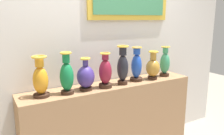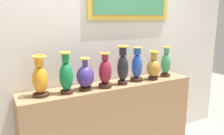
{
  "view_description": "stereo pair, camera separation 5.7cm",
  "coord_description": "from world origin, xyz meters",
  "px_view_note": "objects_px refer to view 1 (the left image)",
  "views": [
    {
      "loc": [
        -1.23,
        -2.12,
        1.67
      ],
      "look_at": [
        0.0,
        0.0,
        1.14
      ],
      "focal_mm": 35.94,
      "sensor_mm": 36.0,
      "label": 1
    },
    {
      "loc": [
        -1.18,
        -2.14,
        1.67
      ],
      "look_at": [
        0.0,
        0.0,
        1.14
      ],
      "focal_mm": 35.94,
      "sensor_mm": 36.0,
      "label": 2
    }
  ],
  "objects_px": {
    "vase_amber": "(40,79)",
    "vase_ochre": "(153,67)",
    "vase_emerald": "(67,76)",
    "vase_burgundy": "(105,72)",
    "vase_onyx": "(123,66)",
    "vase_jade": "(165,63)",
    "vase_indigo": "(86,76)",
    "vase_sapphire": "(136,66)"
  },
  "relations": [
    {
      "from": "vase_amber",
      "to": "vase_sapphire",
      "type": "relative_size",
      "value": 0.97
    },
    {
      "from": "vase_onyx",
      "to": "vase_sapphire",
      "type": "height_order",
      "value": "vase_onyx"
    },
    {
      "from": "vase_indigo",
      "to": "vase_onyx",
      "type": "xyz_separation_m",
      "value": [
        0.44,
        -0.02,
        0.06
      ]
    },
    {
      "from": "vase_ochre",
      "to": "vase_jade",
      "type": "relative_size",
      "value": 0.91
    },
    {
      "from": "vase_indigo",
      "to": "vase_jade",
      "type": "height_order",
      "value": "vase_jade"
    },
    {
      "from": "vase_jade",
      "to": "vase_indigo",
      "type": "bearing_deg",
      "value": -178.62
    },
    {
      "from": "vase_amber",
      "to": "vase_ochre",
      "type": "xyz_separation_m",
      "value": [
        1.34,
        -0.04,
        -0.02
      ]
    },
    {
      "from": "vase_burgundy",
      "to": "vase_jade",
      "type": "relative_size",
      "value": 0.99
    },
    {
      "from": "vase_burgundy",
      "to": "vase_sapphire",
      "type": "xyz_separation_m",
      "value": [
        0.45,
        0.05,
        0.01
      ]
    },
    {
      "from": "vase_ochre",
      "to": "vase_sapphire",
      "type": "bearing_deg",
      "value": 169.49
    },
    {
      "from": "vase_indigo",
      "to": "vase_ochre",
      "type": "xyz_separation_m",
      "value": [
        0.89,
        -0.01,
        0.01
      ]
    },
    {
      "from": "vase_emerald",
      "to": "vase_burgundy",
      "type": "height_order",
      "value": "vase_emerald"
    },
    {
      "from": "vase_amber",
      "to": "vase_ochre",
      "type": "relative_size",
      "value": 1.13
    },
    {
      "from": "vase_emerald",
      "to": "vase_onyx",
      "type": "relative_size",
      "value": 0.95
    },
    {
      "from": "vase_amber",
      "to": "vase_sapphire",
      "type": "bearing_deg",
      "value": 0.28
    },
    {
      "from": "vase_indigo",
      "to": "vase_sapphire",
      "type": "height_order",
      "value": "vase_sapphire"
    },
    {
      "from": "vase_ochre",
      "to": "vase_jade",
      "type": "xyz_separation_m",
      "value": [
        0.23,
        0.04,
        0.02
      ]
    },
    {
      "from": "vase_amber",
      "to": "vase_burgundy",
      "type": "bearing_deg",
      "value": -4.06
    },
    {
      "from": "vase_amber",
      "to": "vase_indigo",
      "type": "bearing_deg",
      "value": -2.62
    },
    {
      "from": "vase_amber",
      "to": "vase_jade",
      "type": "distance_m",
      "value": 1.57
    },
    {
      "from": "vase_amber",
      "to": "vase_emerald",
      "type": "relative_size",
      "value": 0.95
    },
    {
      "from": "vase_burgundy",
      "to": "vase_ochre",
      "type": "distance_m",
      "value": 0.67
    },
    {
      "from": "vase_emerald",
      "to": "vase_onyx",
      "type": "xyz_separation_m",
      "value": [
        0.65,
        0.0,
        0.03
      ]
    },
    {
      "from": "vase_emerald",
      "to": "vase_burgundy",
      "type": "bearing_deg",
      "value": -0.91
    },
    {
      "from": "vase_indigo",
      "to": "vase_onyx",
      "type": "distance_m",
      "value": 0.45
    },
    {
      "from": "vase_sapphire",
      "to": "vase_jade",
      "type": "xyz_separation_m",
      "value": [
        0.45,
        0.0,
        -0.01
      ]
    },
    {
      "from": "vase_amber",
      "to": "vase_ochre",
      "type": "bearing_deg",
      "value": -1.5
    },
    {
      "from": "vase_burgundy",
      "to": "vase_ochre",
      "type": "bearing_deg",
      "value": 1.06
    },
    {
      "from": "vase_emerald",
      "to": "vase_sapphire",
      "type": "relative_size",
      "value": 1.02
    },
    {
      "from": "vase_amber",
      "to": "vase_indigo",
      "type": "distance_m",
      "value": 0.45
    },
    {
      "from": "vase_sapphire",
      "to": "vase_ochre",
      "type": "relative_size",
      "value": 1.17
    },
    {
      "from": "vase_burgundy",
      "to": "vase_jade",
      "type": "height_order",
      "value": "vase_jade"
    },
    {
      "from": "vase_amber",
      "to": "vase_indigo",
      "type": "xyz_separation_m",
      "value": [
        0.45,
        -0.02,
        -0.03
      ]
    },
    {
      "from": "vase_emerald",
      "to": "vase_ochre",
      "type": "height_order",
      "value": "vase_emerald"
    },
    {
      "from": "vase_emerald",
      "to": "vase_indigo",
      "type": "distance_m",
      "value": 0.21
    },
    {
      "from": "vase_sapphire",
      "to": "vase_emerald",
      "type": "bearing_deg",
      "value": -176.98
    },
    {
      "from": "vase_indigo",
      "to": "vase_onyx",
      "type": "height_order",
      "value": "vase_onyx"
    },
    {
      "from": "vase_emerald",
      "to": "vase_indigo",
      "type": "relative_size",
      "value": 1.22
    },
    {
      "from": "vase_sapphire",
      "to": "vase_ochre",
      "type": "xyz_separation_m",
      "value": [
        0.22,
        -0.04,
        -0.03
      ]
    },
    {
      "from": "vase_sapphire",
      "to": "vase_jade",
      "type": "distance_m",
      "value": 0.45
    },
    {
      "from": "vase_emerald",
      "to": "vase_jade",
      "type": "bearing_deg",
      "value": 2.03
    },
    {
      "from": "vase_onyx",
      "to": "vase_jade",
      "type": "distance_m",
      "value": 0.68
    }
  ]
}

